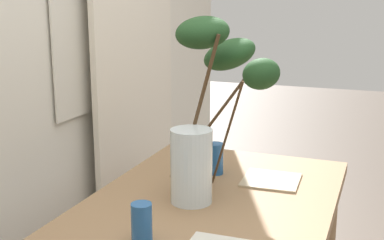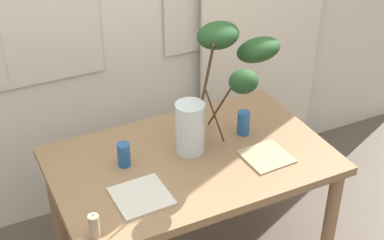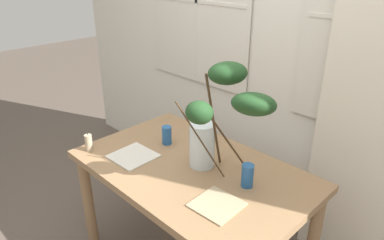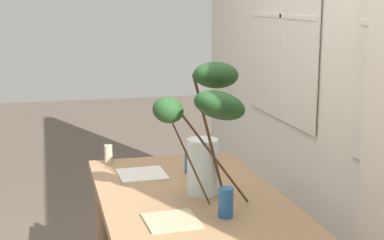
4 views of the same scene
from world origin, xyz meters
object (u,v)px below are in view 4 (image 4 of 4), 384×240
drinking_glass_blue_left (191,162)px  drinking_glass_blue_right (226,202)px  plate_square_left (142,174)px  pillar_candle (108,155)px  plate_square_right (171,221)px  dining_table (190,212)px  vase_with_branches (206,126)px

drinking_glass_blue_left → drinking_glass_blue_right: size_ratio=0.93×
plate_square_left → pillar_candle: bearing=-150.6°
plate_square_left → plate_square_right: size_ratio=1.11×
plate_square_right → dining_table: bearing=154.2°
dining_table → pillar_candle: 0.70m
dining_table → pillar_candle: pillar_candle is taller
plate_square_left → pillar_candle: pillar_candle is taller
drinking_glass_blue_right → vase_with_branches: bearing=-166.5°
dining_table → drinking_glass_blue_right: drinking_glass_blue_right is taller
drinking_glass_blue_left → plate_square_left: drinking_glass_blue_left is taller
vase_with_branches → drinking_glass_blue_left: bearing=174.0°
dining_table → pillar_candle: bearing=-151.6°
vase_with_branches → drinking_glass_blue_left: 0.58m
dining_table → drinking_glass_blue_left: 0.37m
drinking_glass_blue_right → plate_square_left: drinking_glass_blue_right is taller
drinking_glass_blue_right → plate_square_left: 0.73m
dining_table → plate_square_right: bearing=-25.8°
dining_table → plate_square_left: plate_square_left is taller
drinking_glass_blue_left → pillar_candle: (-0.28, -0.41, -0.01)m
drinking_glass_blue_left → plate_square_right: 0.71m
vase_with_branches → pillar_candle: 0.91m
vase_with_branches → drinking_glass_blue_left: (-0.49, 0.05, -0.31)m
drinking_glass_blue_left → drinking_glass_blue_right: (0.66, -0.01, 0.00)m
dining_table → plate_square_left: size_ratio=5.64×
plate_square_left → plate_square_right: bearing=1.2°
drinking_glass_blue_left → plate_square_right: size_ratio=0.55×
plate_square_right → pillar_candle: (-0.94, -0.16, 0.05)m
drinking_glass_blue_right → pillar_candle: 1.03m
dining_table → plate_square_right: plate_square_right is taller
plate_square_right → drinking_glass_blue_right: bearing=88.9°
drinking_glass_blue_left → pillar_candle: bearing=-124.2°
plate_square_left → drinking_glass_blue_left: bearing=86.4°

